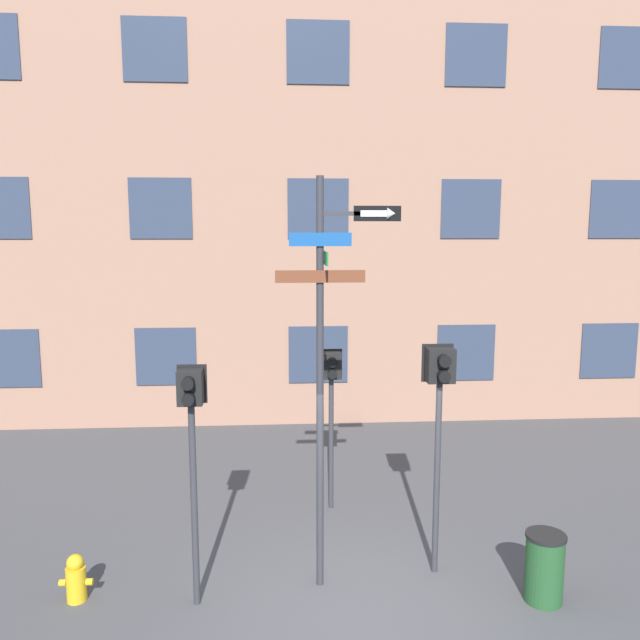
% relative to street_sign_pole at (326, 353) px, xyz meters
% --- Properties ---
extents(ground_plane, '(60.00, 60.00, 0.00)m').
position_rel_street_sign_pole_xyz_m(ground_plane, '(0.31, -0.69, -3.00)').
color(ground_plane, '#424244').
extents(building_facade, '(24.00, 0.63, 13.12)m').
position_rel_street_sign_pole_xyz_m(building_facade, '(0.31, 6.88, 3.56)').
color(building_facade, '#936B56').
rests_on(building_facade, ground_plane).
extents(street_sign_pole, '(1.49, 0.77, 5.10)m').
position_rel_street_sign_pole_xyz_m(street_sign_pole, '(0.00, 0.00, 0.00)').
color(street_sign_pole, '#2D2D33').
rests_on(street_sign_pole, ground_plane).
extents(pedestrian_signal_left, '(0.35, 0.40, 2.92)m').
position_rel_street_sign_pole_xyz_m(pedestrian_signal_left, '(-1.58, -0.32, -0.73)').
color(pedestrian_signal_left, '#2D2D33').
rests_on(pedestrian_signal_left, ground_plane).
extents(pedestrian_signal_right, '(0.41, 0.40, 3.03)m').
position_rel_street_sign_pole_xyz_m(pedestrian_signal_right, '(1.46, 0.20, -0.59)').
color(pedestrian_signal_right, '#2D2D33').
rests_on(pedestrian_signal_right, ground_plane).
extents(pedestrian_signal_across, '(0.37, 0.40, 2.59)m').
position_rel_street_sign_pole_xyz_m(pedestrian_signal_across, '(0.25, 2.19, -0.96)').
color(pedestrian_signal_across, '#2D2D33').
rests_on(pedestrian_signal_across, ground_plane).
extents(fire_hydrant, '(0.40, 0.24, 0.59)m').
position_rel_street_sign_pole_xyz_m(fire_hydrant, '(-3.05, -0.16, -2.72)').
color(fire_hydrant, gold).
rests_on(fire_hydrant, ground_plane).
extents(trash_bin, '(0.48, 0.48, 0.86)m').
position_rel_street_sign_pole_xyz_m(trash_bin, '(2.62, -0.53, -2.57)').
color(trash_bin, '#1E4723').
rests_on(trash_bin, ground_plane).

